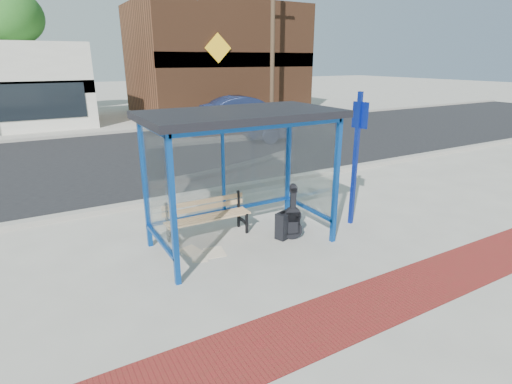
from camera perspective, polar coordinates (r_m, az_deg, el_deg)
ground at (r=7.43m, az=-1.96°, el=-7.33°), size 120.00×120.00×0.00m
brick_paver_strip at (r=5.57m, az=11.30°, el=-17.27°), size 60.00×1.00×0.01m
curb_near at (r=9.88m, az=-9.88°, el=-0.55°), size 60.00×0.25×0.12m
street_asphalt at (r=14.63m, az=-16.89°, el=4.90°), size 60.00×10.00×0.00m
curb_far at (r=19.53m, az=-20.49°, el=7.95°), size 60.00×0.25×0.12m
far_sidewalk at (r=21.40m, az=-21.39°, el=8.52°), size 60.00×4.00×0.01m
bus_shelter at (r=6.85m, az=-2.43°, el=8.71°), size 3.30×1.80×2.42m
storefront_brown at (r=26.82m, az=-5.67°, el=18.29°), size 10.00×7.08×6.40m
tree_mid at (r=28.01m, az=-31.73°, el=20.45°), size 3.60×3.60×7.03m
tree_right at (r=32.07m, az=-0.69°, el=22.41°), size 3.60×3.60×7.03m
utility_pole_east at (r=22.82m, az=2.38°, el=20.63°), size 1.60×0.24×8.00m
bench at (r=7.59m, az=-7.05°, el=-3.28°), size 1.64×0.42×0.77m
guitar_bag at (r=7.49m, az=5.24°, el=-4.05°), size 0.38×0.24×1.02m
suitcase at (r=7.54m, az=4.05°, el=-4.78°), size 0.37×0.30×0.56m
backpack at (r=7.67m, az=4.35°, el=-5.08°), size 0.36×0.34×0.37m
sign_post at (r=8.10m, az=14.11°, el=5.52°), size 0.15×0.33×2.66m
newspaper_a at (r=7.23m, az=-9.29°, el=-8.30°), size 0.41×0.46×0.01m
newspaper_b at (r=7.12m, az=-5.90°, el=-8.57°), size 0.41×0.48×0.01m
newspaper_c at (r=6.98m, az=-8.00°, el=-9.28°), size 0.38×0.42×0.01m
parked_car at (r=20.61m, az=-1.41°, el=11.51°), size 4.65×1.99×1.49m
fire_hydrant at (r=24.50m, az=6.18°, el=11.65°), size 0.31×0.21×0.70m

